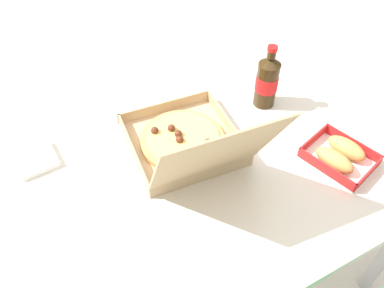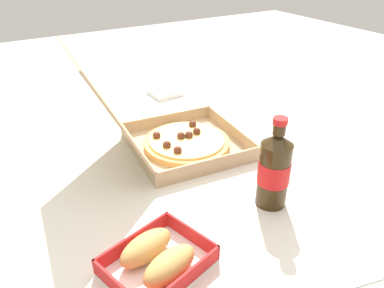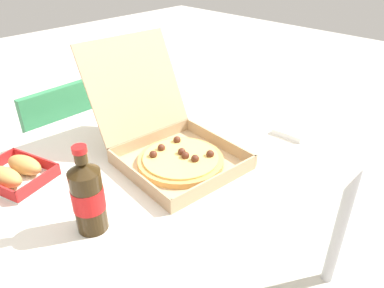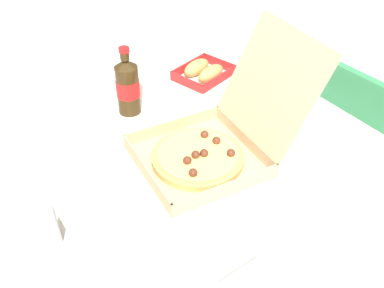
{
  "view_description": "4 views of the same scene",
  "coord_description": "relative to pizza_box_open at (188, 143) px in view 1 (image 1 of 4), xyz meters",
  "views": [
    {
      "loc": [
        0.38,
        0.67,
        1.65
      ],
      "look_at": [
        0.01,
        -0.02,
        0.8
      ],
      "focal_mm": 37.03,
      "sensor_mm": 36.0,
      "label": 1
    },
    {
      "loc": [
        -0.83,
        0.41,
        1.31
      ],
      "look_at": [
        -0.01,
        -0.08,
        0.78
      ],
      "focal_mm": 34.77,
      "sensor_mm": 36.0,
      "label": 2
    },
    {
      "loc": [
        -0.62,
        -0.73,
        1.37
      ],
      "look_at": [
        0.05,
        -0.08,
        0.81
      ],
      "focal_mm": 34.1,
      "sensor_mm": 36.0,
      "label": 3
    },
    {
      "loc": [
        0.8,
        -0.62,
        1.57
      ],
      "look_at": [
        -0.01,
        -0.08,
        0.81
      ],
      "focal_mm": 42.08,
      "sensor_mm": 36.0,
      "label": 4
    }
  ],
  "objects": [
    {
      "name": "paper_menu",
      "position": [
        -0.52,
        -0.14,
        -0.05
      ],
      "size": [
        0.24,
        0.19,
        0.0
      ],
      "primitive_type": "cube",
      "rotation": [
        0.0,
        0.0,
        -0.23
      ],
      "color": "white",
      "rests_on": "dining_table"
    },
    {
      "name": "ground_plane",
      "position": [
        -0.02,
        0.03,
        -0.8
      ],
      "size": [
        10.0,
        10.0,
        0.0
      ],
      "primitive_type": "plane",
      "color": "beige"
    },
    {
      "name": "napkin_pile",
      "position": [
        0.41,
        -0.18,
        -0.04
      ],
      "size": [
        0.12,
        0.12,
        0.02
      ],
      "primitive_type": "cube",
      "rotation": [
        0.0,
        0.0,
        0.05
      ],
      "color": "white",
      "rests_on": "dining_table"
    },
    {
      "name": "dining_table",
      "position": [
        -0.02,
        0.03,
        -0.12
      ],
      "size": [
        1.35,
        0.93,
        0.75
      ],
      "color": "silver",
      "rests_on": "ground_plane"
    },
    {
      "name": "cola_bottle",
      "position": [
        -0.34,
        -0.08,
        0.05
      ],
      "size": [
        0.07,
        0.07,
        0.22
      ],
      "color": "#33230F",
      "rests_on": "dining_table"
    },
    {
      "name": "pizza_box_open",
      "position": [
        0.0,
        0.0,
        0.0
      ],
      "size": [
        0.36,
        0.49,
        0.33
      ],
      "color": "tan",
      "rests_on": "dining_table"
    },
    {
      "name": "bread_side_box",
      "position": [
        -0.38,
        0.24,
        -0.02
      ],
      "size": [
        0.2,
        0.22,
        0.06
      ],
      "color": "white",
      "rests_on": "dining_table"
    }
  ]
}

